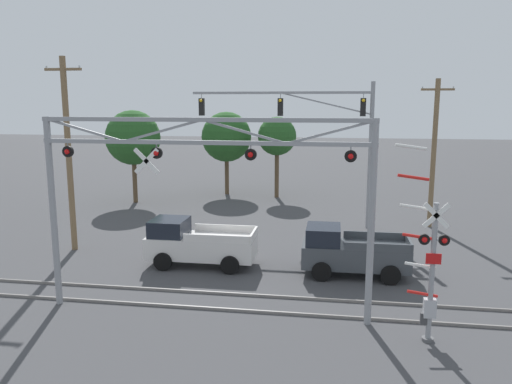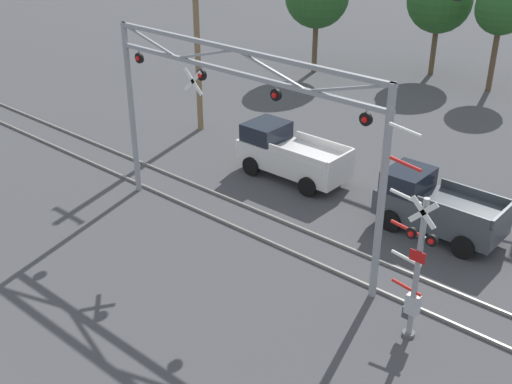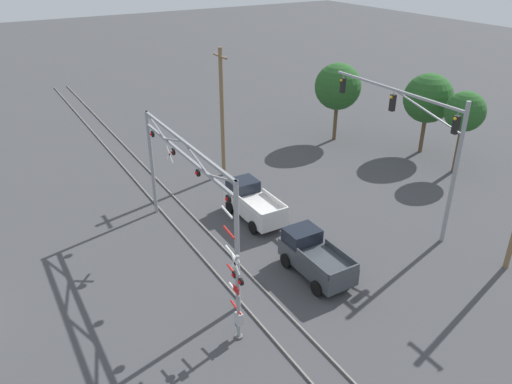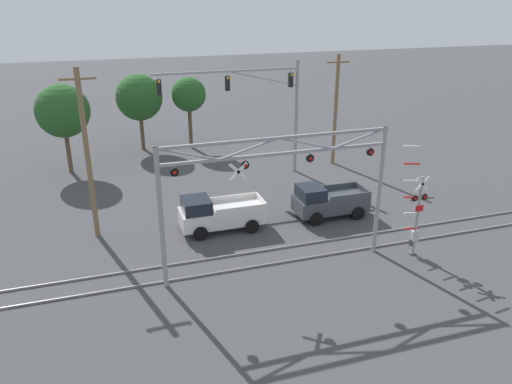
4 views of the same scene
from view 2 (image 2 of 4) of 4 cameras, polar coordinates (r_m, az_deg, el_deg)
rail_track_near at (r=22.74m, az=-1.03°, el=-3.47°), size 80.00×0.08×0.10m
rail_track_far at (r=23.69m, az=1.29°, el=-2.13°), size 80.00×0.08×0.10m
crossing_gantry at (r=20.61m, az=-1.69°, el=7.27°), size 11.06×0.27×6.65m
crossing_signal_mast at (r=17.42m, az=13.89°, el=-6.59°), size 1.68×0.35×5.98m
pickup_truck_lead at (r=26.48m, az=2.96°, el=3.40°), size 4.74×2.15×2.05m
pickup_truck_following at (r=23.22m, az=15.64°, el=-1.22°), size 4.37×2.15×2.05m
utility_pole_left at (r=30.48m, az=-5.28°, el=13.98°), size 1.80×0.28×9.23m
background_tree_far_left_verge at (r=38.74m, az=21.01°, el=14.94°), size 2.89×2.89×6.09m
background_tree_far_right_verge at (r=40.98m, az=16.02°, el=16.05°), size 3.86×3.86×6.42m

